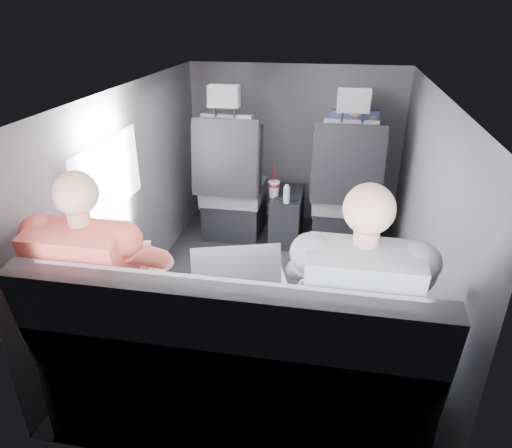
% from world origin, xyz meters
% --- Properties ---
extents(floor, '(2.60, 2.60, 0.00)m').
position_xyz_m(floor, '(0.00, 0.00, 0.00)').
color(floor, black).
rests_on(floor, ground).
extents(ceiling, '(2.60, 2.60, 0.00)m').
position_xyz_m(ceiling, '(0.00, 0.00, 1.35)').
color(ceiling, '#B2B2AD').
rests_on(ceiling, panel_back).
extents(panel_left, '(0.02, 2.60, 1.35)m').
position_xyz_m(panel_left, '(-0.90, 0.00, 0.68)').
color(panel_left, '#56565B').
rests_on(panel_left, floor).
extents(panel_right, '(0.02, 2.60, 1.35)m').
position_xyz_m(panel_right, '(0.90, 0.00, 0.68)').
color(panel_right, '#56565B').
rests_on(panel_right, floor).
extents(panel_front, '(1.80, 0.02, 1.35)m').
position_xyz_m(panel_front, '(0.00, 1.30, 0.68)').
color(panel_front, '#56565B').
rests_on(panel_front, floor).
extents(panel_back, '(1.80, 0.02, 1.35)m').
position_xyz_m(panel_back, '(0.00, -1.30, 0.68)').
color(panel_back, '#56565B').
rests_on(panel_back, floor).
extents(side_window, '(0.02, 0.75, 0.42)m').
position_xyz_m(side_window, '(-0.88, -0.30, 0.90)').
color(side_window, white).
rests_on(side_window, panel_left).
extents(seatbelt, '(0.35, 0.11, 0.59)m').
position_xyz_m(seatbelt, '(0.45, 0.67, 0.80)').
color(seatbelt, black).
rests_on(seatbelt, front_seat_right).
extents(front_seat_left, '(0.52, 0.58, 1.26)m').
position_xyz_m(front_seat_left, '(-0.45, 0.84, 0.40)').
color(front_seat_left, black).
rests_on(front_seat_left, floor).
extents(front_seat_right, '(0.52, 0.58, 1.26)m').
position_xyz_m(front_seat_right, '(0.45, 0.84, 0.40)').
color(front_seat_right, black).
rests_on(front_seat_right, floor).
extents(center_console, '(0.24, 0.48, 0.41)m').
position_xyz_m(center_console, '(0.00, 0.88, 0.20)').
color(center_console, black).
rests_on(center_console, floor).
extents(rear_bench, '(1.60, 0.57, 0.92)m').
position_xyz_m(rear_bench, '(0.00, -1.06, 0.31)').
color(rear_bench, '#56575B').
rests_on(rear_bench, floor).
extents(soda_cup, '(0.09, 0.09, 0.28)m').
position_xyz_m(soda_cup, '(-0.10, 0.79, 0.47)').
color(soda_cup, white).
rests_on(soda_cup, center_console).
extents(water_bottle, '(0.05, 0.05, 0.15)m').
position_xyz_m(water_bottle, '(0.01, 0.69, 0.47)').
color(water_bottle, '#A5C9E0').
rests_on(water_bottle, center_console).
extents(laptop_white, '(0.36, 0.37, 0.23)m').
position_xyz_m(laptop_white, '(-0.57, -0.81, 0.63)').
color(laptop_white, silver).
rests_on(laptop_white, passenger_rear_left).
extents(laptop_silver, '(0.45, 0.45, 0.27)m').
position_xyz_m(laptop_silver, '(-0.02, -0.80, 0.64)').
color(laptop_silver, '#AEAEB3').
rests_on(laptop_silver, rear_bench).
extents(laptop_black, '(0.35, 0.36, 0.21)m').
position_xyz_m(laptop_black, '(0.50, -0.82, 0.63)').
color(laptop_black, black).
rests_on(laptop_black, passenger_rear_right).
extents(passenger_rear_left, '(0.49, 0.61, 1.21)m').
position_xyz_m(passenger_rear_left, '(-0.60, -0.97, 0.62)').
color(passenger_rear_left, '#323237').
rests_on(passenger_rear_left, rear_bench).
extents(passenger_rear_right, '(0.51, 0.63, 1.23)m').
position_xyz_m(passenger_rear_right, '(0.49, -0.97, 0.63)').
color(passenger_rear_right, navy).
rests_on(passenger_rear_right, rear_bench).
extents(passenger_front_right, '(0.37, 0.37, 0.72)m').
position_xyz_m(passenger_front_right, '(0.48, 1.10, 0.74)').
color(passenger_front_right, navy).
rests_on(passenger_front_right, front_seat_right).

